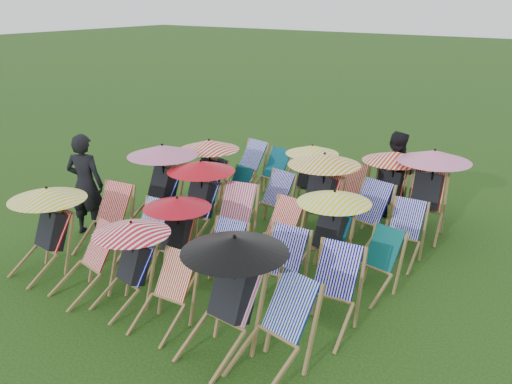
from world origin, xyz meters
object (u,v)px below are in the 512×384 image
Objects in this scene: deckchair_0 at (44,229)px; person_rear at (395,174)px; deckchair_5 at (273,331)px; person_left at (85,185)px; deckchair_29 at (427,191)px.

person_rear is (3.22, 5.03, 0.11)m from deckchair_0.
deckchair_5 is (3.95, -0.04, -0.18)m from deckchair_0.
person_left is at bearing 123.09° from deckchair_0.
person_rear is at bearing 109.09° from deckchair_5.
person_left reaches higher than deckchair_0.
person_rear reaches higher than deckchair_0.
deckchair_29 is 5.68m from person_left.
deckchair_0 is 1.49m from person_left.
deckchair_29 is 0.88m from person_rear.
person_left is 5.39m from person_rear.
deckchair_29 is at bearing 100.60° from deckchair_5.
person_left is at bearing 174.59° from deckchair_5.
person_left is at bearing 45.38° from person_rear.
person_rear is at bearing 63.20° from deckchair_0.
deckchair_5 is 0.59× the size of person_left.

